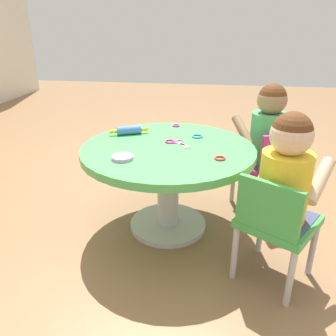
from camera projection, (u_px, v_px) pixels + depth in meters
name	position (u px, v px, depth m)	size (l,w,h in m)	color
ground_plane	(168.00, 226.00, 1.99)	(10.00, 10.00, 0.00)	olive
craft_table	(168.00, 166.00, 1.83)	(0.92, 0.92, 0.50)	silver
child_chair_left	(275.00, 223.00, 1.46)	(0.41, 0.41, 0.54)	#B7B7BC
seated_child_left	(286.00, 173.00, 1.40)	(0.44, 0.41, 0.51)	#3F4772
child_chair_right	(268.00, 165.00, 2.05)	(0.41, 0.41, 0.54)	#B7B7BC
seated_child_right	(268.00, 127.00, 2.00)	(0.43, 0.41, 0.51)	#3F4772
rolling_pin	(129.00, 130.00, 1.97)	(0.11, 0.22, 0.05)	#3F72CC
craft_scissors	(179.00, 143.00, 1.83)	(0.14, 0.12, 0.01)	silver
playdough_blob_0	(122.00, 157.00, 1.62)	(0.11, 0.11, 0.02)	#CC99E5
cookie_cutter_0	(220.00, 158.00, 1.62)	(0.06, 0.06, 0.01)	red
cookie_cutter_1	(197.00, 136.00, 1.94)	(0.07, 0.07, 0.01)	#3F99D8
cookie_cutter_2	(176.00, 125.00, 2.14)	(0.05, 0.05, 0.01)	#D83FA5
cookie_cutter_3	(170.00, 141.00, 1.85)	(0.06, 0.06, 0.01)	#D83FA5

